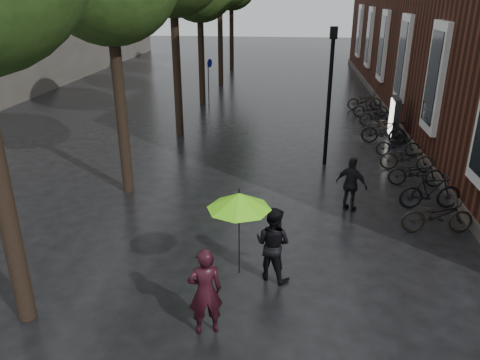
# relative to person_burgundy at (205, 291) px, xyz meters

# --- Properties ---
(person_burgundy) EXTENTS (0.71, 0.59, 1.67)m
(person_burgundy) POSITION_rel_person_burgundy_xyz_m (0.00, 0.00, 0.00)
(person_burgundy) COLOR black
(person_burgundy) RESTS_ON ground
(person_black) EXTENTS (0.98, 0.89, 1.63)m
(person_black) POSITION_rel_person_burgundy_xyz_m (1.09, 1.81, -0.02)
(person_black) COLOR black
(person_black) RESTS_ON ground
(lime_umbrella) EXTENTS (1.20, 1.20, 1.76)m
(lime_umbrella) POSITION_rel_person_burgundy_xyz_m (0.48, 1.00, 1.29)
(lime_umbrella) COLOR black
(lime_umbrella) RESTS_ON ground
(pedestrian_walking) EXTENTS (0.97, 0.78, 1.54)m
(pedestrian_walking) POSITION_rel_person_burgundy_xyz_m (3.07, 5.37, -0.07)
(pedestrian_walking) COLOR black
(pedestrian_walking) RESTS_ON ground
(parked_bicycles) EXTENTS (2.10, 14.16, 1.04)m
(parked_bicycles) POSITION_rel_person_burgundy_xyz_m (5.22, 10.90, -0.37)
(parked_bicycles) COLOR black
(parked_bicycles) RESTS_ON ground
(ad_lightbox) EXTENTS (0.27, 1.15, 1.73)m
(ad_lightbox) POSITION_rel_person_burgundy_xyz_m (5.51, 12.41, 0.04)
(ad_lightbox) COLOR black
(ad_lightbox) RESTS_ON ground
(lamp_post) EXTENTS (0.24, 0.24, 4.63)m
(lamp_post) POSITION_rel_person_burgundy_xyz_m (2.59, 9.07, 1.97)
(lamp_post) COLOR black
(lamp_post) RESTS_ON ground
(cycle_sign) EXTENTS (0.13, 0.44, 2.40)m
(cycle_sign) POSITION_rel_person_burgundy_xyz_m (-3.04, 17.92, 0.75)
(cycle_sign) COLOR #262628
(cycle_sign) RESTS_ON ground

